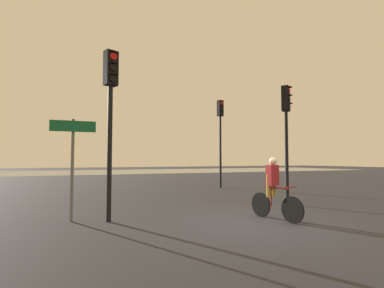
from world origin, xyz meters
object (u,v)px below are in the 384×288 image
(traffic_light_near_left, at_px, (110,102))
(traffic_light_near_right, at_px, (286,121))
(traffic_light_far_right, at_px, (220,127))
(direction_sign_post, at_px, (73,154))
(cyclist, at_px, (274,188))

(traffic_light_near_left, height_order, traffic_light_near_right, traffic_light_near_left)
(traffic_light_far_right, distance_m, direction_sign_post, 10.49)
(traffic_light_far_right, bearing_deg, traffic_light_near_left, 30.41)
(traffic_light_far_right, height_order, cyclist, traffic_light_far_right)
(traffic_light_far_right, distance_m, cyclist, 9.35)
(traffic_light_near_right, xyz_separation_m, direction_sign_post, (-7.01, -0.12, -1.22))
(cyclist, bearing_deg, direction_sign_post, -29.96)
(direction_sign_post, xyz_separation_m, cyclist, (4.86, -1.81, -0.88))
(traffic_light_far_right, relative_size, traffic_light_near_right, 1.18)
(traffic_light_near_left, bearing_deg, traffic_light_near_right, 164.87)
(traffic_light_far_right, height_order, direction_sign_post, traffic_light_far_right)
(traffic_light_near_right, bearing_deg, traffic_light_far_right, -134.19)
(traffic_light_near_left, xyz_separation_m, traffic_light_near_right, (6.14, 0.51, -0.12))
(direction_sign_post, height_order, cyclist, direction_sign_post)
(traffic_light_near_left, bearing_deg, traffic_light_far_right, -155.20)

